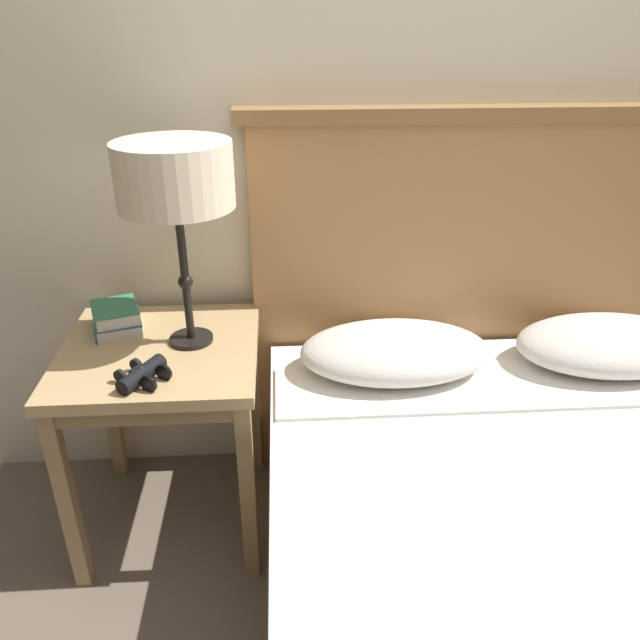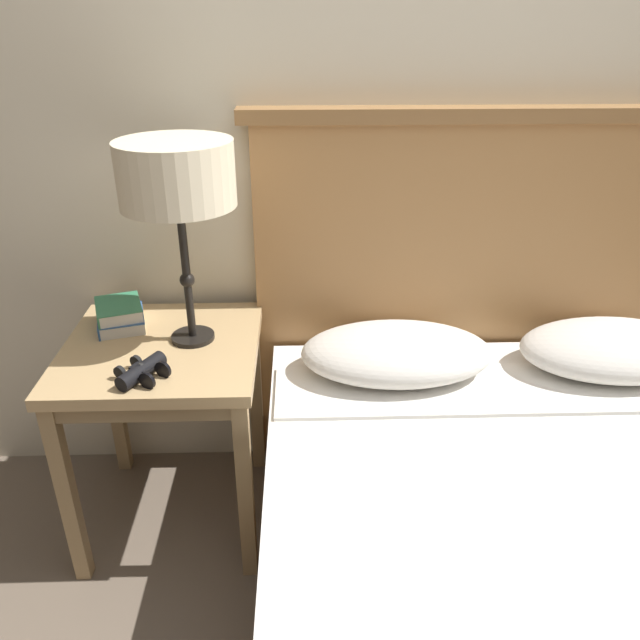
# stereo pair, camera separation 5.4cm
# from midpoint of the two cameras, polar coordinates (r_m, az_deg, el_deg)

# --- Properties ---
(wall_back) EXTENTS (8.00, 0.06, 2.60)m
(wall_back) POSITION_cam_midpoint_polar(r_m,az_deg,el_deg) (2.04, 4.88, 18.99)
(wall_back) COLOR beige
(wall_back) RESTS_ON ground_plane
(nightstand) EXTENTS (0.58, 0.58, 0.67)m
(nightstand) POSITION_cam_midpoint_polar(r_m,az_deg,el_deg) (1.96, -15.00, -4.70)
(nightstand) COLOR tan
(nightstand) RESTS_ON ground_plane
(bed) EXTENTS (1.65, 1.95, 1.30)m
(bed) POSITION_cam_midpoint_polar(r_m,az_deg,el_deg) (1.79, 20.69, -20.69)
(bed) COLOR brown
(bed) RESTS_ON ground_plane
(table_lamp) EXTENTS (0.32, 0.32, 0.59)m
(table_lamp) POSITION_cam_midpoint_polar(r_m,az_deg,el_deg) (1.76, -14.03, 12.38)
(table_lamp) COLOR black
(table_lamp) RESTS_ON nightstand
(book_on_nightstand) EXTENTS (0.18, 0.21, 0.04)m
(book_on_nightstand) POSITION_cam_midpoint_polar(r_m,az_deg,el_deg) (2.06, -18.78, -0.31)
(book_on_nightstand) COLOR silver
(book_on_nightstand) RESTS_ON nightstand
(book_stacked_on_top) EXTENTS (0.18, 0.20, 0.04)m
(book_stacked_on_top) POSITION_cam_midpoint_polar(r_m,az_deg,el_deg) (2.04, -19.01, 0.66)
(book_stacked_on_top) COLOR silver
(book_stacked_on_top) RESTS_ON book_on_nightstand
(binoculars_pair) EXTENTS (0.16, 0.16, 0.05)m
(binoculars_pair) POSITION_cam_midpoint_polar(r_m,az_deg,el_deg) (1.75, -16.78, -4.77)
(binoculars_pair) COLOR black
(binoculars_pair) RESTS_ON nightstand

